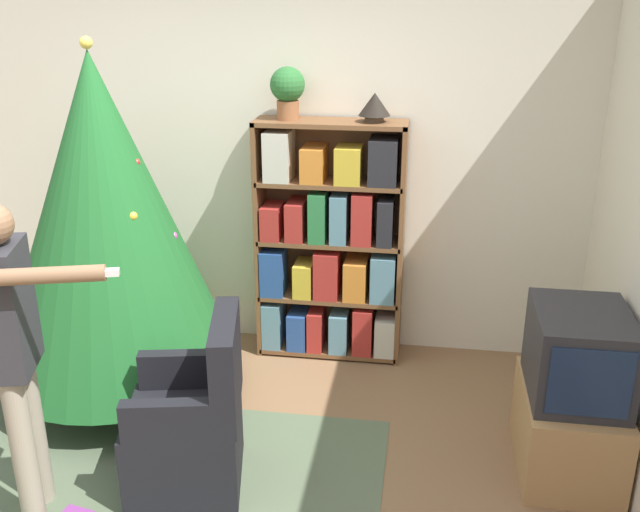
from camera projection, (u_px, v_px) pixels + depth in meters
ground_plane at (189, 508)px, 3.53m from camera, size 14.00×14.00×0.00m
wall_back at (268, 162)px, 4.87m from camera, size 8.00×0.10×2.60m
area_rug at (116, 493)px, 3.63m from camera, size 2.68×1.70×0.01m
bookshelf at (331, 249)px, 4.78m from camera, size 0.98×0.30×1.63m
tv_stand at (568, 430)px, 3.76m from camera, size 0.50×0.71×0.46m
television at (579, 354)px, 3.60m from camera, size 0.47×0.59×0.45m
game_remote at (550, 411)px, 3.50m from camera, size 0.04×0.12×0.02m
christmas_tree at (106, 217)px, 4.16m from camera, size 1.47×1.47×2.18m
armchair at (192, 427)px, 3.63m from camera, size 0.67×0.66×0.92m
standing_person at (14, 342)px, 3.19m from camera, size 0.71×0.45×1.58m
potted_plant at (288, 89)px, 4.46m from camera, size 0.22×0.22×0.33m
table_lamp at (375, 105)px, 4.41m from camera, size 0.20×0.20×0.18m
book_pile_near_tree at (160, 421)px, 4.18m from camera, size 0.23×0.17×0.07m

